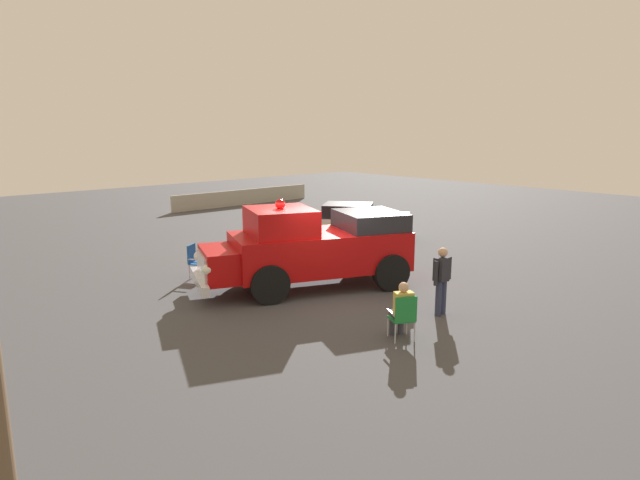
{
  "coord_description": "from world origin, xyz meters",
  "views": [
    {
      "loc": [
        -9.79,
        -10.89,
        4.5
      ],
      "look_at": [
        0.34,
        0.44,
        1.37
      ],
      "focal_mm": 30.88,
      "sensor_mm": 36.0,
      "label": 1
    }
  ],
  "objects_px": {
    "classic_hot_rod": "(356,222)",
    "lawn_chair_by_car": "(293,217)",
    "lawn_chair_spare": "(195,259)",
    "spectator_standing": "(442,276)",
    "traffic_cone": "(330,252)",
    "lawn_chair_near_truck": "(404,315)",
    "spectator_seated": "(402,308)",
    "vintage_fire_truck": "(312,247)"
  },
  "relations": [
    {
      "from": "classic_hot_rod",
      "to": "lawn_chair_by_car",
      "type": "bearing_deg",
      "value": 99.92
    },
    {
      "from": "classic_hot_rod",
      "to": "lawn_chair_spare",
      "type": "distance_m",
      "value": 7.79
    },
    {
      "from": "spectator_standing",
      "to": "traffic_cone",
      "type": "height_order",
      "value": "spectator_standing"
    },
    {
      "from": "lawn_chair_by_car",
      "to": "lawn_chair_spare",
      "type": "height_order",
      "value": "same"
    },
    {
      "from": "lawn_chair_near_truck",
      "to": "lawn_chair_by_car",
      "type": "relative_size",
      "value": 1.0
    },
    {
      "from": "classic_hot_rod",
      "to": "spectator_seated",
      "type": "distance_m",
      "value": 10.71
    },
    {
      "from": "lawn_chair_near_truck",
      "to": "lawn_chair_by_car",
      "type": "xyz_separation_m",
      "value": [
        6.4,
        11.65,
        0.0
      ]
    },
    {
      "from": "lawn_chair_near_truck",
      "to": "traffic_cone",
      "type": "xyz_separation_m",
      "value": [
        3.7,
        6.31,
        -0.28
      ]
    },
    {
      "from": "classic_hot_rod",
      "to": "lawn_chair_spare",
      "type": "relative_size",
      "value": 4.49
    },
    {
      "from": "vintage_fire_truck",
      "to": "spectator_standing",
      "type": "bearing_deg",
      "value": -78.03
    },
    {
      "from": "classic_hot_rod",
      "to": "traffic_cone",
      "type": "distance_m",
      "value": 3.86
    },
    {
      "from": "vintage_fire_truck",
      "to": "classic_hot_rod",
      "type": "height_order",
      "value": "vintage_fire_truck"
    },
    {
      "from": "spectator_seated",
      "to": "lawn_chair_spare",
      "type": "bearing_deg",
      "value": 96.4
    },
    {
      "from": "vintage_fire_truck",
      "to": "classic_hot_rod",
      "type": "relative_size",
      "value": 1.38
    },
    {
      "from": "spectator_seated",
      "to": "spectator_standing",
      "type": "relative_size",
      "value": 0.77
    },
    {
      "from": "vintage_fire_truck",
      "to": "traffic_cone",
      "type": "bearing_deg",
      "value": 38.21
    },
    {
      "from": "spectator_seated",
      "to": "spectator_standing",
      "type": "distance_m",
      "value": 1.98
    },
    {
      "from": "lawn_chair_near_truck",
      "to": "spectator_standing",
      "type": "height_order",
      "value": "spectator_standing"
    },
    {
      "from": "spectator_standing",
      "to": "classic_hot_rod",
      "type": "bearing_deg",
      "value": 57.37
    },
    {
      "from": "classic_hot_rod",
      "to": "lawn_chair_near_truck",
      "type": "relative_size",
      "value": 4.49
    },
    {
      "from": "spectator_standing",
      "to": "vintage_fire_truck",
      "type": "bearing_deg",
      "value": 101.97
    },
    {
      "from": "classic_hot_rod",
      "to": "lawn_chair_near_truck",
      "type": "xyz_separation_m",
      "value": [
        -6.99,
        -8.29,
        -0.16
      ]
    },
    {
      "from": "vintage_fire_truck",
      "to": "lawn_chair_by_car",
      "type": "xyz_separation_m",
      "value": [
        5.22,
        7.32,
        -0.61
      ]
    },
    {
      "from": "classic_hot_rod",
      "to": "traffic_cone",
      "type": "relative_size",
      "value": 7.22
    },
    {
      "from": "lawn_chair_near_truck",
      "to": "lawn_chair_spare",
      "type": "distance_m",
      "value": 7.53
    },
    {
      "from": "spectator_seated",
      "to": "traffic_cone",
      "type": "distance_m",
      "value": 7.19
    },
    {
      "from": "classic_hot_rod",
      "to": "spectator_standing",
      "type": "height_order",
      "value": "spectator_standing"
    },
    {
      "from": "lawn_chair_by_car",
      "to": "vintage_fire_truck",
      "type": "bearing_deg",
      "value": -125.47
    },
    {
      "from": "lawn_chair_near_truck",
      "to": "classic_hot_rod",
      "type": "bearing_deg",
      "value": 49.87
    },
    {
      "from": "vintage_fire_truck",
      "to": "classic_hot_rod",
      "type": "bearing_deg",
      "value": 34.33
    },
    {
      "from": "lawn_chair_spare",
      "to": "spectator_standing",
      "type": "bearing_deg",
      "value": -68.53
    },
    {
      "from": "lawn_chair_near_truck",
      "to": "traffic_cone",
      "type": "bearing_deg",
      "value": 59.58
    },
    {
      "from": "lawn_chair_near_truck",
      "to": "traffic_cone",
      "type": "distance_m",
      "value": 7.32
    },
    {
      "from": "spectator_seated",
      "to": "classic_hot_rod",
      "type": "bearing_deg",
      "value": 49.73
    },
    {
      "from": "lawn_chair_spare",
      "to": "spectator_standing",
      "type": "distance_m",
      "value": 7.54
    },
    {
      "from": "lawn_chair_spare",
      "to": "traffic_cone",
      "type": "height_order",
      "value": "lawn_chair_spare"
    },
    {
      "from": "spectator_standing",
      "to": "traffic_cone",
      "type": "distance_m",
      "value": 6.1
    },
    {
      "from": "lawn_chair_near_truck",
      "to": "lawn_chair_spare",
      "type": "relative_size",
      "value": 1.0
    },
    {
      "from": "lawn_chair_spare",
      "to": "spectator_seated",
      "type": "bearing_deg",
      "value": -83.6
    },
    {
      "from": "classic_hot_rod",
      "to": "spectator_seated",
      "type": "xyz_separation_m",
      "value": [
        -6.92,
        -8.17,
        -0.05
      ]
    },
    {
      "from": "spectator_seated",
      "to": "lawn_chair_near_truck",
      "type": "bearing_deg",
      "value": -119.28
    },
    {
      "from": "vintage_fire_truck",
      "to": "spectator_seated",
      "type": "height_order",
      "value": "vintage_fire_truck"
    }
  ]
}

